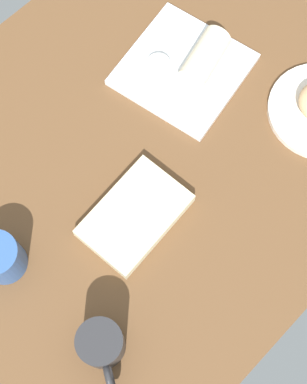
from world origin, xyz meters
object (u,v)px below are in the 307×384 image
Objects in this scene: sauce_cup at (158,66)px; breakfast_wrap at (205,58)px; second_mug at (102,346)px; square_plate at (183,69)px; book_stack at (135,216)px.

breakfast_wrap is (7.61, -6.32, 1.73)cm from sauce_cup.
sauce_cup is 0.41× the size of second_mug.
square_plate is 5.87cm from breakfast_wrap.
sauce_cup is 59.10cm from second_mug.
breakfast_wrap is 1.01× the size of second_mug.
second_mug reaches higher than book_stack.
second_mug reaches higher than breakfast_wrap.
breakfast_wrap is at bearing -39.70° from sauce_cup.
sauce_cup is at bearing 35.11° from breakfast_wrap.
breakfast_wrap is 37.05cm from book_stack.
breakfast_wrap is at bearing 21.49° from book_stack.
sauce_cup reaches higher than book_stack.
breakfast_wrap is at bearing 26.02° from second_mug.
square_plate is 35.02cm from book_stack.
sauce_cup is at bearing 36.58° from book_stack.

